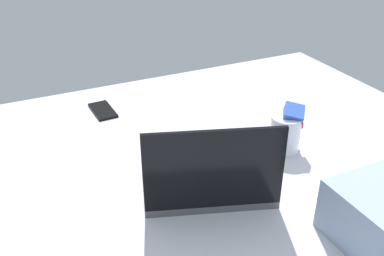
% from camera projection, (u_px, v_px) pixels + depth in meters
% --- Properties ---
extents(bed_mattress, '(1.80, 1.40, 0.18)m').
position_uv_depth(bed_mattress, '(192.00, 201.00, 1.25)').
color(bed_mattress, '#B7BCC6').
rests_on(bed_mattress, ground).
extents(laptop, '(0.39, 0.32, 0.23)m').
position_uv_depth(laptop, '(208.00, 178.00, 1.12)').
color(laptop, '#4C4C51').
rests_on(laptop, bed_mattress).
extents(snack_cup, '(0.11, 0.09, 0.15)m').
position_uv_depth(snack_cup, '(286.00, 131.00, 1.30)').
color(snack_cup, silver).
rests_on(snack_cup, bed_mattress).
extents(cell_phone, '(0.07, 0.14, 0.01)m').
position_uv_depth(cell_phone, '(103.00, 110.00, 1.54)').
color(cell_phone, black).
rests_on(cell_phone, bed_mattress).
extents(charger_cable, '(0.11, 0.14, 0.01)m').
position_uv_depth(charger_cable, '(179.00, 144.00, 1.34)').
color(charger_cable, black).
rests_on(charger_cable, bed_mattress).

